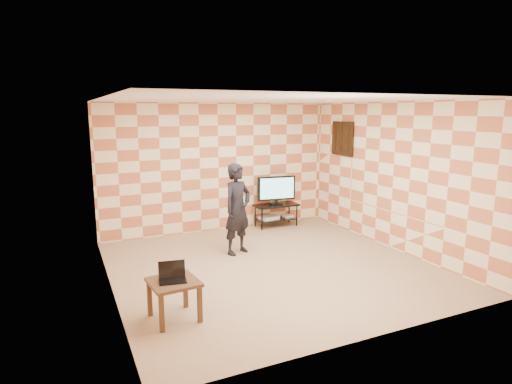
# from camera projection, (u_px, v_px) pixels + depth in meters

# --- Properties ---
(floor) EXTENTS (5.00, 5.00, 0.00)m
(floor) POSITION_uv_depth(u_px,v_px,m) (271.00, 266.00, 7.06)
(floor) COLOR #A08568
(floor) RESTS_ON ground
(wall_back) EXTENTS (5.00, 0.02, 2.70)m
(wall_back) POSITION_uv_depth(u_px,v_px,m) (218.00, 168.00, 9.04)
(wall_back) COLOR #F3E5B9
(wall_back) RESTS_ON ground
(wall_front) EXTENTS (5.00, 0.02, 2.70)m
(wall_front) POSITION_uv_depth(u_px,v_px,m) (377.00, 222.00, 4.58)
(wall_front) COLOR #F3E5B9
(wall_front) RESTS_ON ground
(wall_left) EXTENTS (0.02, 5.00, 2.70)m
(wall_left) POSITION_uv_depth(u_px,v_px,m) (107.00, 199.00, 5.79)
(wall_left) COLOR #F3E5B9
(wall_left) RESTS_ON ground
(wall_right) EXTENTS (0.02, 5.00, 2.70)m
(wall_right) POSITION_uv_depth(u_px,v_px,m) (393.00, 176.00, 7.84)
(wall_right) COLOR #F3E5B9
(wall_right) RESTS_ON ground
(ceiling) EXTENTS (5.00, 5.00, 0.02)m
(ceiling) POSITION_uv_depth(u_px,v_px,m) (272.00, 100.00, 6.56)
(ceiling) COLOR white
(ceiling) RESTS_ON wall_back
(wall_art) EXTENTS (0.04, 0.72, 0.72)m
(wall_art) POSITION_uv_depth(u_px,v_px,m) (343.00, 139.00, 9.10)
(wall_art) COLOR black
(wall_art) RESTS_ON wall_right
(tv_stand) EXTENTS (0.98, 0.44, 0.50)m
(tv_stand) POSITION_uv_depth(u_px,v_px,m) (276.00, 210.00, 9.48)
(tv_stand) COLOR black
(tv_stand) RESTS_ON floor
(tv) EXTENTS (0.86, 0.20, 0.63)m
(tv) POSITION_uv_depth(u_px,v_px,m) (276.00, 189.00, 9.38)
(tv) COLOR black
(tv) RESTS_ON tv_stand
(dvd_player) EXTENTS (0.43, 0.34, 0.07)m
(dvd_player) POSITION_uv_depth(u_px,v_px,m) (269.00, 218.00, 9.46)
(dvd_player) COLOR silver
(dvd_player) RESTS_ON tv_stand
(game_console) EXTENTS (0.23, 0.18, 0.05)m
(game_console) POSITION_uv_depth(u_px,v_px,m) (288.00, 216.00, 9.63)
(game_console) COLOR silver
(game_console) RESTS_ON tv_stand
(side_table) EXTENTS (0.62, 0.62, 0.50)m
(side_table) POSITION_uv_depth(u_px,v_px,m) (174.00, 287.00, 5.21)
(side_table) COLOR #351E12
(side_table) RESTS_ON floor
(laptop) EXTENTS (0.36, 0.31, 0.22)m
(laptop) POSITION_uv_depth(u_px,v_px,m) (172.00, 276.00, 5.20)
(laptop) COLOR black
(laptop) RESTS_ON side_table
(person) EXTENTS (0.70, 0.59, 1.63)m
(person) POSITION_uv_depth(u_px,v_px,m) (238.00, 209.00, 7.59)
(person) COLOR black
(person) RESTS_ON floor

